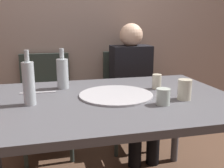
% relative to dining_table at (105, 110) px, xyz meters
% --- Properties ---
extents(back_wall, '(6.00, 0.10, 2.60)m').
position_rel_dining_table_xyz_m(back_wall, '(0.00, 1.13, 0.62)').
color(back_wall, gray).
rests_on(back_wall, ground_plane).
extents(dining_table, '(1.55, 1.02, 0.75)m').
position_rel_dining_table_xyz_m(dining_table, '(0.00, 0.00, 0.00)').
color(dining_table, '#4C4C51').
rests_on(dining_table, ground_plane).
extents(pizza_tray, '(0.44, 0.44, 0.01)m').
position_rel_dining_table_xyz_m(pizza_tray, '(0.08, 0.03, 0.08)').
color(pizza_tray, '#ADADB2').
rests_on(pizza_tray, dining_table).
extents(wine_bottle, '(0.08, 0.08, 0.27)m').
position_rel_dining_table_xyz_m(wine_bottle, '(-0.22, 0.29, 0.18)').
color(wine_bottle, '#B2BCC1').
rests_on(wine_bottle, dining_table).
extents(beer_bottle, '(0.06, 0.06, 0.29)m').
position_rel_dining_table_xyz_m(beer_bottle, '(-0.41, -0.02, 0.19)').
color(beer_bottle, '#B2BCC1').
rests_on(beer_bottle, dining_table).
extents(tumbler_near, '(0.07, 0.07, 0.09)m').
position_rel_dining_table_xyz_m(tumbler_near, '(0.28, -0.19, 0.12)').
color(tumbler_near, '#B7C6BC').
rests_on(tumbler_near, dining_table).
extents(tumbler_far, '(0.06, 0.06, 0.10)m').
position_rel_dining_table_xyz_m(tumbler_far, '(0.38, 0.13, 0.12)').
color(tumbler_far, beige).
rests_on(tumbler_far, dining_table).
extents(wine_glass, '(0.08, 0.08, 0.12)m').
position_rel_dining_table_xyz_m(wine_glass, '(0.44, -0.13, 0.13)').
color(wine_glass, beige).
rests_on(wine_glass, dining_table).
extents(table_knife, '(0.22, 0.03, 0.01)m').
position_rel_dining_table_xyz_m(table_knife, '(-0.38, 0.21, 0.08)').
color(table_knife, '#B7B7BC').
rests_on(table_knife, dining_table).
extents(chair_left, '(0.44, 0.44, 0.90)m').
position_rel_dining_table_xyz_m(chair_left, '(-0.34, 0.91, -0.16)').
color(chair_left, '#2D3833').
rests_on(chair_left, ground_plane).
extents(chair_right, '(0.44, 0.44, 0.90)m').
position_rel_dining_table_xyz_m(chair_right, '(0.43, 0.91, -0.16)').
color(chair_right, '#2D3833').
rests_on(chair_right, ground_plane).
extents(guest_in_sweater, '(0.36, 0.56, 1.17)m').
position_rel_dining_table_xyz_m(guest_in_sweater, '(0.43, 0.76, -0.04)').
color(guest_in_sweater, black).
rests_on(guest_in_sweater, ground_plane).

